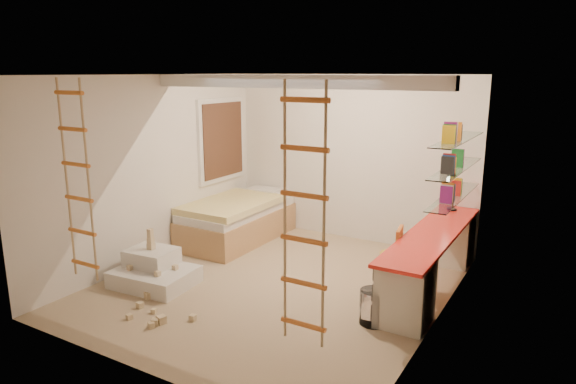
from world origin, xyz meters
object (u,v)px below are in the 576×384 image
Objects in this scene: bed at (238,220)px; swivel_chair at (397,270)px; play_platform at (154,271)px; desk at (432,258)px.

swivel_chair is (2.88, -0.71, -0.02)m from bed.
play_platform is at bearing -155.35° from swivel_chair.
desk reaches higher than play_platform.
bed is (-3.20, 0.36, -0.07)m from desk.
bed is at bearing 166.13° from swivel_chair.
desk is at bearing 47.61° from swivel_chair.
bed is at bearing 173.51° from desk.
swivel_chair is at bearing -132.39° from desk.
swivel_chair reaches higher than bed.
desk is 3.48m from play_platform.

